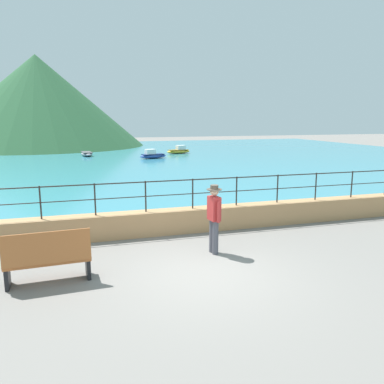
# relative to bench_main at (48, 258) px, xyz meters

# --- Properties ---
(ground_plane) EXTENTS (120.00, 120.00, 0.00)m
(ground_plane) POSITION_rel_bench_main_xyz_m (3.25, -0.44, -0.56)
(ground_plane) COLOR slate
(promenade_wall) EXTENTS (20.00, 0.56, 0.70)m
(promenade_wall) POSITION_rel_bench_main_xyz_m (3.25, 2.76, -0.21)
(promenade_wall) COLOR tan
(promenade_wall) RESTS_ON ground
(railing) EXTENTS (18.44, 0.04, 0.90)m
(railing) POSITION_rel_bench_main_xyz_m (3.25, 2.76, 0.75)
(railing) COLOR #282623
(railing) RESTS_ON promenade_wall
(lake_water) EXTENTS (64.00, 44.32, 0.06)m
(lake_water) POSITION_rel_bench_main_xyz_m (3.25, 25.40, -0.53)
(lake_water) COLOR teal
(lake_water) RESTS_ON ground
(hill_main) EXTENTS (24.36, 24.36, 10.53)m
(hill_main) POSITION_rel_bench_main_xyz_m (-2.95, 41.74, 4.71)
(hill_main) COLOR #285633
(hill_main) RESTS_ON ground
(bench_main) EXTENTS (1.73, 0.64, 1.13)m
(bench_main) POSITION_rel_bench_main_xyz_m (0.00, 0.00, 0.00)
(bench_main) COLOR #B76633
(bench_main) RESTS_ON ground
(person_walking) EXTENTS (0.38, 0.57, 1.75)m
(person_walking) POSITION_rel_bench_main_xyz_m (3.88, 0.73, 0.42)
(person_walking) COLOR #4C4C56
(person_walking) RESTS_ON ground
(boat_0) EXTENTS (1.17, 2.39, 0.36)m
(boat_0) POSITION_rel_bench_main_xyz_m (1.79, 27.34, -0.30)
(boat_0) COLOR gray
(boat_0) RESTS_ON lake_water
(boat_1) EXTENTS (2.44, 1.35, 0.76)m
(boat_1) POSITION_rel_bench_main_xyz_m (6.92, 23.64, -0.23)
(boat_1) COLOR #2D4C9E
(boat_1) RESTS_ON lake_water
(boat_2) EXTENTS (2.43, 1.31, 0.76)m
(boat_2) POSITION_rel_bench_main_xyz_m (10.17, 27.30, -0.23)
(boat_2) COLOR gold
(boat_2) RESTS_ON lake_water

